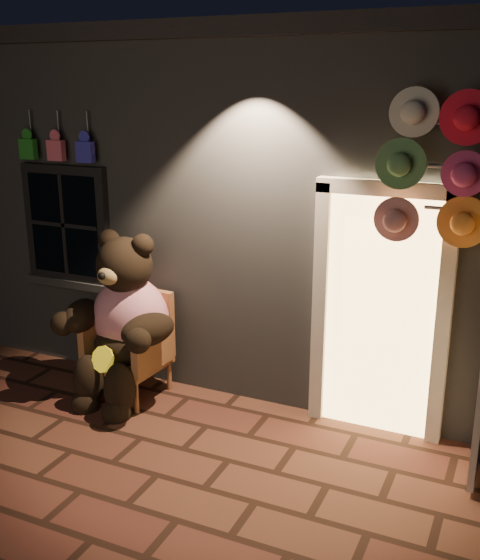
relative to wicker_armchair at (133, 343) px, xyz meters
The scene contains 4 objects.
ground 1.59m from the wicker_armchair, 50.35° to the right, with size 60.00×60.00×0.00m, color #522E1F.
shop_building 3.23m from the wicker_armchair, 71.14° to the left, with size 7.30×5.95×3.51m.
wicker_armchair is the anchor object (origin of this frame).
teddy_bear 0.29m from the wicker_armchair, 92.66° to the right, with size 1.24×0.99×1.71m.
Camera 1 is at (2.44, -3.77, 2.94)m, focal length 42.00 mm.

